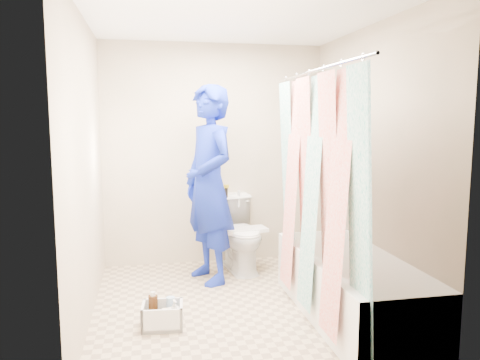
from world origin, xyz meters
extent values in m
plane|color=tan|center=(0.00, 0.00, 0.00)|extent=(2.60, 2.60, 0.00)
cube|color=white|center=(0.00, 0.00, 2.40)|extent=(2.40, 2.60, 0.02)
cube|color=#C1AE95|center=(0.00, 1.30, 1.20)|extent=(2.40, 0.02, 2.40)
cube|color=#C1AE95|center=(0.00, -1.30, 1.20)|extent=(2.40, 0.02, 2.40)
cube|color=#C1AE95|center=(-1.20, 0.00, 1.20)|extent=(0.02, 2.60, 2.40)
cube|color=#C1AE95|center=(1.20, 0.00, 1.20)|extent=(0.02, 2.60, 2.40)
cube|color=white|center=(0.85, -0.43, 0.25)|extent=(0.70, 1.75, 0.50)
cube|color=white|center=(0.85, -0.43, 0.46)|extent=(0.58, 1.63, 0.06)
cylinder|color=silver|center=(0.52, -0.43, 1.95)|extent=(0.02, 1.90, 0.02)
cube|color=silver|center=(0.52, -0.43, 1.02)|extent=(0.06, 1.75, 1.80)
imported|color=silver|center=(0.21, 0.94, 0.39)|extent=(0.54, 0.82, 0.78)
cube|color=white|center=(0.23, 0.82, 0.46)|extent=(0.50, 0.27, 0.04)
cylinder|color=black|center=(0.10, 1.14, 0.75)|extent=(0.04, 0.04, 0.23)
cylinder|color=gold|center=(0.10, 1.14, 0.87)|extent=(0.06, 0.06, 0.03)
cylinder|color=silver|center=(0.25, 1.16, 0.72)|extent=(0.03, 0.03, 0.19)
imported|color=#1021A5|center=(-0.14, 0.67, 0.96)|extent=(0.68, 0.82, 1.92)
cube|color=silver|center=(-0.64, -0.31, 0.02)|extent=(0.33, 0.27, 0.03)
cube|color=silver|center=(-0.79, -0.30, 0.09)|extent=(0.04, 0.25, 0.19)
cube|color=silver|center=(-0.50, -0.33, 0.09)|extent=(0.04, 0.25, 0.19)
cube|color=silver|center=(-0.65, -0.43, 0.09)|extent=(0.31, 0.05, 0.19)
cube|color=silver|center=(-0.63, -0.20, 0.09)|extent=(0.31, 0.05, 0.19)
cylinder|color=#391E0B|center=(-0.71, -0.27, 0.13)|extent=(0.07, 0.07, 0.21)
cylinder|color=white|center=(-0.58, -0.27, 0.12)|extent=(0.07, 0.07, 0.19)
cylinder|color=beige|center=(-0.63, -0.37, 0.10)|extent=(0.05, 0.05, 0.13)
cylinder|color=#391E0B|center=(-0.72, -0.37, 0.06)|extent=(0.06, 0.06, 0.06)
cylinder|color=gold|center=(-0.72, -0.37, 0.10)|extent=(0.06, 0.06, 0.01)
imported|color=silver|center=(-0.55, -0.36, 0.13)|extent=(0.11, 0.11, 0.20)
camera|label=1|loc=(-0.73, -3.79, 1.59)|focal=35.00mm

